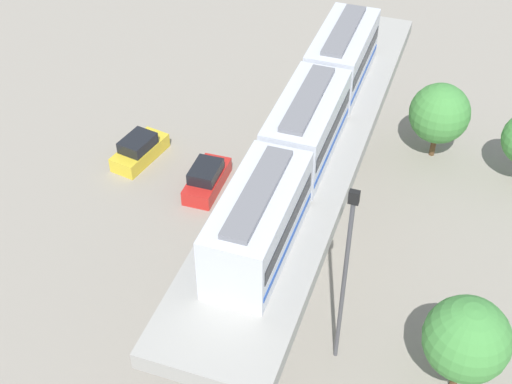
{
  "coord_description": "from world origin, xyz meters",
  "views": [
    {
      "loc": [
        -6.68,
        27.46,
        28.63
      ],
      "look_at": [
        2.5,
        1.01,
        4.76
      ],
      "focal_mm": 49.63,
      "sensor_mm": 36.0,
      "label": 1
    }
  ],
  "objects_px": {
    "tree_mid_lot": "(467,339)",
    "signal_post": "(345,274)",
    "parked_car_yellow": "(139,150)",
    "tree_near_viaduct": "(440,113)",
    "parked_car_red": "(207,179)",
    "train": "(306,127)"
  },
  "relations": [
    {
      "from": "train",
      "to": "signal_post",
      "type": "xyz_separation_m",
      "value": [
        -3.4,
        5.08,
        -3.67
      ]
    },
    {
      "from": "tree_mid_lot",
      "to": "parked_car_yellow",
      "type": "bearing_deg",
      "value": -26.9
    },
    {
      "from": "parked_car_yellow",
      "to": "tree_mid_lot",
      "type": "relative_size",
      "value": 0.81
    },
    {
      "from": "parked_car_red",
      "to": "tree_mid_lot",
      "type": "height_order",
      "value": "tree_mid_lot"
    },
    {
      "from": "parked_car_red",
      "to": "signal_post",
      "type": "xyz_separation_m",
      "value": [
        -10.77,
        9.76,
        5.05
      ]
    },
    {
      "from": "parked_car_red",
      "to": "tree_near_viaduct",
      "type": "height_order",
      "value": "tree_near_viaduct"
    },
    {
      "from": "train",
      "to": "parked_car_yellow",
      "type": "distance_m",
      "value": 16.48
    },
    {
      "from": "train",
      "to": "tree_mid_lot",
      "type": "xyz_separation_m",
      "value": [
        -9.07,
        5.05,
        -5.92
      ]
    },
    {
      "from": "parked_car_red",
      "to": "tree_mid_lot",
      "type": "distance_m",
      "value": 19.3
    },
    {
      "from": "train",
      "to": "tree_mid_lot",
      "type": "distance_m",
      "value": 11.95
    },
    {
      "from": "parked_car_red",
      "to": "parked_car_yellow",
      "type": "relative_size",
      "value": 0.95
    },
    {
      "from": "parked_car_red",
      "to": "tree_mid_lot",
      "type": "xyz_separation_m",
      "value": [
        -16.44,
        9.73,
        2.8
      ]
    },
    {
      "from": "tree_mid_lot",
      "to": "tree_near_viaduct",
      "type": "bearing_deg",
      "value": -78.5
    },
    {
      "from": "train",
      "to": "parked_car_yellow",
      "type": "bearing_deg",
      "value": -25.25
    },
    {
      "from": "parked_car_yellow",
      "to": "tree_mid_lot",
      "type": "xyz_separation_m",
      "value": [
        -21.72,
        11.02,
        2.8
      ]
    },
    {
      "from": "parked_car_yellow",
      "to": "tree_near_viaduct",
      "type": "bearing_deg",
      "value": -149.18
    },
    {
      "from": "train",
      "to": "tree_mid_lot",
      "type": "bearing_deg",
      "value": 150.87
    },
    {
      "from": "parked_car_red",
      "to": "tree_mid_lot",
      "type": "bearing_deg",
      "value": 147.94
    },
    {
      "from": "tree_mid_lot",
      "to": "signal_post",
      "type": "distance_m",
      "value": 6.1
    },
    {
      "from": "train",
      "to": "parked_car_yellow",
      "type": "relative_size",
      "value": 4.6
    },
    {
      "from": "train",
      "to": "signal_post",
      "type": "distance_m",
      "value": 7.14
    },
    {
      "from": "signal_post",
      "to": "tree_mid_lot",
      "type": "bearing_deg",
      "value": -179.68
    }
  ]
}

